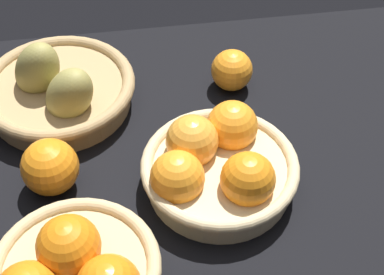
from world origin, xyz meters
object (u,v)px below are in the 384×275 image
basket_far_right (73,275)px  basket_center (217,166)px  basket_near_right_pears (58,89)px  loose_orange_front_gap (232,70)px  loose_orange_back_gap (50,167)px

basket_far_right → basket_center: (-20.20, -14.60, -0.05)cm
basket_near_right_pears → loose_orange_front_gap: bearing=-178.7°
basket_far_right → loose_orange_back_gap: (3.08, -17.74, 0.07)cm
basket_near_right_pears → loose_orange_back_gap: (0.85, 16.88, 0.47)cm
basket_near_right_pears → loose_orange_back_gap: 16.91cm
basket_near_right_pears → basket_far_right: bearing=93.7°
basket_far_right → basket_near_right_pears: bearing=-86.3°
basket_far_right → loose_orange_back_gap: bearing=-80.2°
loose_orange_front_gap → loose_orange_back_gap: size_ratio=0.85×
basket_near_right_pears → loose_orange_back_gap: size_ratio=3.03×
loose_orange_back_gap → basket_far_right: bearing=99.8°
basket_far_right → basket_center: basket_far_right is taller
loose_orange_front_gap → loose_orange_back_gap: (29.54, 17.51, 0.62)cm
loose_orange_front_gap → loose_orange_back_gap: 34.35cm
basket_far_right → basket_center: size_ratio=0.94×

